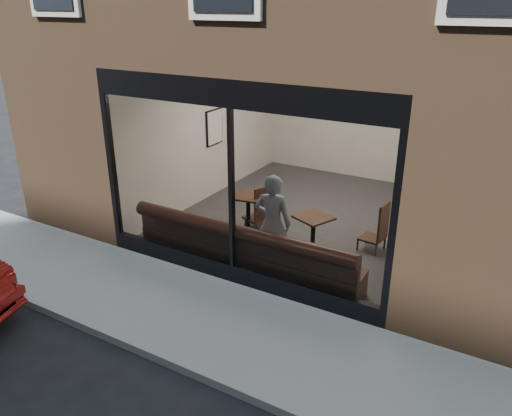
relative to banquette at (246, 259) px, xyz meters
The scene contains 21 objects.
ground 2.46m from the banquette, 90.00° to the right, with size 120.00×120.00×0.00m, color black.
sidewalk_near 1.47m from the banquette, 90.00° to the right, with size 40.00×2.00×0.01m, color gray.
kerb_near 2.51m from the banquette, 90.00° to the right, with size 40.00×0.10×0.12m, color gray.
host_building_pier_left 6.84m from the banquette, 124.05° to the left, with size 2.50×12.00×3.20m, color brown.
host_building_backfill 8.66m from the banquette, 90.00° to the left, with size 5.00×6.00×3.20m, color brown.
cafe_floor 2.56m from the banquette, 90.00° to the left, with size 6.00×6.00×0.00m, color #2D2D30.
cafe_ceiling 3.91m from the banquette, 90.00° to the left, with size 6.00×6.00×0.00m, color white.
cafe_wall_back 5.71m from the banquette, 90.00° to the left, with size 5.00×5.00×0.00m, color silver.
cafe_wall_left 3.82m from the banquette, 134.32° to the left, with size 6.00×6.00×0.00m, color silver.
cafe_wall_right 3.82m from the banquette, 45.68° to the left, with size 6.00×6.00×0.00m, color silver.
storefront_kick 0.41m from the banquette, 90.00° to the right, with size 5.00×0.10×0.30m, color black.
storefront_header 2.80m from the banquette, 90.00° to the right, with size 5.00×0.10×0.40m, color black.
storefront_mullion 1.38m from the banquette, 90.00° to the right, with size 0.06×0.10×2.50m, color black.
storefront_glass 1.39m from the banquette, 90.00° to the right, with size 4.80×4.80×0.00m, color white.
banquette is the anchor object (origin of this frame).
person 0.75m from the banquette, 35.75° to the left, with size 0.61×0.40×1.68m, color #8699B8.
cafe_table_left 1.63m from the banquette, 119.51° to the left, with size 0.55×0.55×0.04m, color black.
cafe_table_right 1.38m from the banquette, 54.62° to the left, with size 0.56×0.56×0.04m, color black.
cafe_chair_left 1.65m from the banquette, 112.73° to the left, with size 0.47×0.47×0.04m, color black.
cafe_chair_right 2.37m from the banquette, 48.30° to the left, with size 0.38×0.38×0.04m, color black.
wall_poster 3.92m from the banquette, 131.76° to the left, with size 0.02×0.55×0.73m, color white.
Camera 1 is at (3.81, -3.81, 4.18)m, focal length 35.00 mm.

